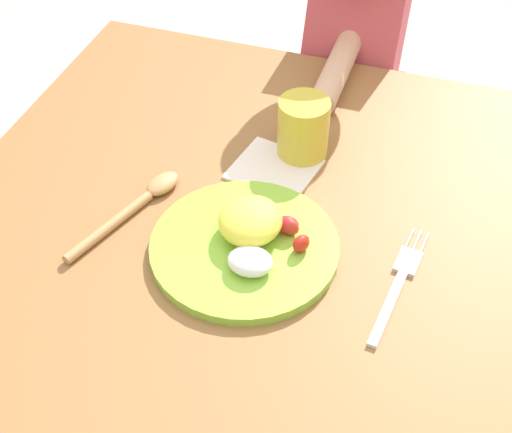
{
  "coord_description": "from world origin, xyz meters",
  "views": [
    {
      "loc": [
        0.15,
        -0.72,
        1.41
      ],
      "look_at": [
        -0.08,
        -0.02,
        0.68
      ],
      "focal_mm": 51.66,
      "sensor_mm": 36.0,
      "label": 1
    }
  ],
  "objects_px": {
    "drinking_cup": "(303,128)",
    "person": "(351,89)",
    "fork": "(398,283)",
    "spoon": "(138,203)",
    "plate": "(248,241)"
  },
  "relations": [
    {
      "from": "drinking_cup",
      "to": "person",
      "type": "xyz_separation_m",
      "value": [
        0.0,
        0.39,
        -0.18
      ]
    },
    {
      "from": "fork",
      "to": "spoon",
      "type": "xyz_separation_m",
      "value": [
        -0.39,
        0.03,
        0.01
      ]
    },
    {
      "from": "plate",
      "to": "person",
      "type": "bearing_deg",
      "value": 88.41
    },
    {
      "from": "plate",
      "to": "spoon",
      "type": "height_order",
      "value": "plate"
    },
    {
      "from": "fork",
      "to": "drinking_cup",
      "type": "relative_size",
      "value": 2.23
    },
    {
      "from": "drinking_cup",
      "to": "spoon",
      "type": "bearing_deg",
      "value": -134.56
    },
    {
      "from": "spoon",
      "to": "plate",
      "type": "bearing_deg",
      "value": -80.14
    },
    {
      "from": "spoon",
      "to": "fork",
      "type": "bearing_deg",
      "value": -75.0
    },
    {
      "from": "drinking_cup",
      "to": "plate",
      "type": "bearing_deg",
      "value": -93.65
    },
    {
      "from": "plate",
      "to": "fork",
      "type": "height_order",
      "value": "plate"
    },
    {
      "from": "fork",
      "to": "person",
      "type": "height_order",
      "value": "person"
    },
    {
      "from": "spoon",
      "to": "drinking_cup",
      "type": "bearing_deg",
      "value": -25.52
    },
    {
      "from": "spoon",
      "to": "drinking_cup",
      "type": "height_order",
      "value": "drinking_cup"
    },
    {
      "from": "drinking_cup",
      "to": "person",
      "type": "distance_m",
      "value": 0.42
    },
    {
      "from": "spoon",
      "to": "drinking_cup",
      "type": "xyz_separation_m",
      "value": [
        0.19,
        0.2,
        0.04
      ]
    }
  ]
}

